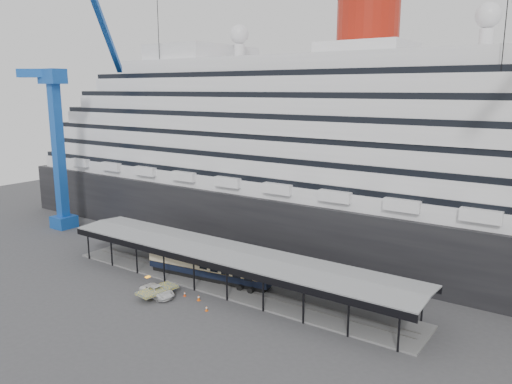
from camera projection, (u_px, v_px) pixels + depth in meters
ground at (206, 297)px, 66.99m from camera, size 200.00×200.00×0.00m
cruise_ship at (321, 141)px, 88.93m from camera, size 130.00×30.00×43.90m
platform_canopy at (229, 270)px, 70.52m from camera, size 56.00×9.18×5.30m
crane_blue at (62, 128)px, 96.72m from camera, size 22.63×19.19×47.60m
port_truck at (157, 291)px, 67.13m from camera, size 5.62×3.08×1.49m
pullman_carriage at (209, 265)px, 72.55m from camera, size 20.14×5.05×19.61m
traffic_cone_left at (199, 298)px, 65.91m from camera, size 0.53×0.53×0.83m
traffic_cone_mid at (185, 294)px, 67.32m from camera, size 0.41×0.41×0.69m
traffic_cone_right at (207, 308)px, 62.83m from camera, size 0.43×0.43×0.71m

